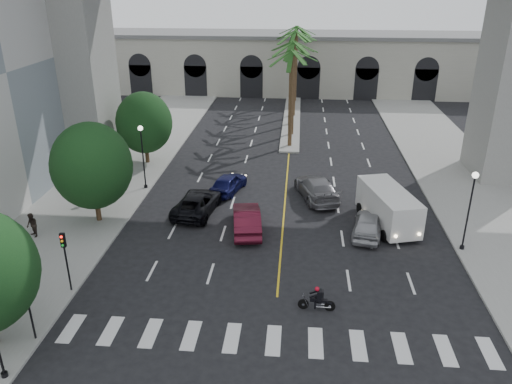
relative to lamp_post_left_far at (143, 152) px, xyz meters
The scene contains 26 objects.
ground 19.91m from the lamp_post_left_far, 54.53° to the right, with size 140.00×140.00×0.00m, color black.
sidewalk_left 4.88m from the lamp_post_left_far, 164.48° to the right, with size 8.00×100.00×0.15m, color gray.
sidewalk_right 26.61m from the lamp_post_left_far, ahead, with size 8.00×100.00×0.15m, color gray.
median 24.97m from the lamp_post_left_far, 62.61° to the left, with size 2.00×24.00×0.20m, color gray.
pier_building 40.65m from the lamp_post_left_far, 73.71° to the left, with size 71.00×10.50×8.50m.
palm_a 17.56m from the lamp_post_left_far, 46.47° to the left, with size 3.20×3.20×10.30m.
palm_b 20.64m from the lamp_post_left_far, 54.29° to the left, with size 3.20×3.20×10.60m.
palm_c 23.62m from the lamp_post_left_far, 60.75° to the left, with size 3.20×3.20×10.10m.
palm_d 27.40m from the lamp_post_left_far, 64.30° to the left, with size 3.20×3.20×10.90m.
palm_e 30.78m from the lamp_post_left_far, 68.02° to the left, with size 3.20×3.20×10.40m.
palm_f 34.61m from the lamp_post_left_far, 70.07° to the left, with size 3.20×3.20×10.70m.
street_tree_mid 6.29m from the lamp_post_left_far, 104.93° to the right, with size 5.44×5.44×7.21m.
street_tree_far 6.25m from the lamp_post_left_far, 104.93° to the left, with size 5.04×5.04×6.68m.
lamp_post_left_far is the anchor object (origin of this frame).
lamp_post_right 24.16m from the lamp_post_left_far, 19.33° to the right, with size 0.40×0.40×5.35m.
traffic_signal_near 18.51m from the lamp_post_left_far, 89.69° to the right, with size 0.25×0.18×3.65m.
traffic_signal_far 14.52m from the lamp_post_left_far, 89.60° to the right, with size 0.25×0.18×3.65m.
motorcycle_rider 20.32m from the lamp_post_left_far, 47.75° to the right, with size 1.94×0.52×1.40m.
car_a 18.38m from the lamp_post_left_far, 20.24° to the right, with size 1.86×4.62×1.57m, color #9B9BA0.
car_b 11.28m from the lamp_post_left_far, 35.71° to the right, with size 1.80×5.15×1.70m, color #4F0F1F.
car_c 6.85m from the lamp_post_left_far, 37.96° to the right, with size 2.57×5.58×1.55m, color black.
car_d 14.03m from the lamp_post_left_far, ahead, with size 2.40×5.90×1.71m, color slate.
car_e 7.23m from the lamp_post_left_far, ahead, with size 1.80×4.47×1.52m, color #0E1042.
cargo_van 19.29m from the lamp_post_left_far, 14.61° to the right, with size 3.81×6.54×2.62m.
pedestrian_a 15.23m from the lamp_post_left_far, 104.50° to the right, with size 0.63×0.42×1.74m, color black.
pedestrian_b 10.35m from the lamp_post_left_far, 119.44° to the right, with size 0.81×0.63×1.66m, color black.
Camera 1 is at (0.82, -20.54, 15.97)m, focal length 35.00 mm.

